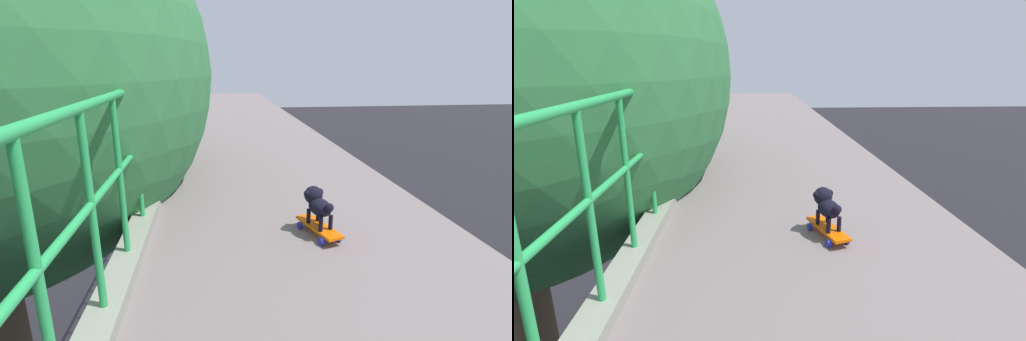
# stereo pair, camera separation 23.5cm
# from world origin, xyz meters

# --- Properties ---
(city_bus) EXTENTS (2.60, 11.89, 3.23)m
(city_bus) POSITION_xyz_m (-9.01, 21.89, 1.84)
(city_bus) COLOR white
(city_bus) RESTS_ON ground
(toy_skateboard) EXTENTS (0.31, 0.55, 0.09)m
(toy_skateboard) POSITION_xyz_m (1.30, 1.94, 5.90)
(toy_skateboard) COLOR #F65F03
(toy_skateboard) RESTS_ON overpass_deck
(small_dog) EXTENTS (0.24, 0.38, 0.33)m
(small_dog) POSITION_xyz_m (1.28, 1.97, 6.12)
(small_dog) COLOR black
(small_dog) RESTS_ON toy_skateboard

